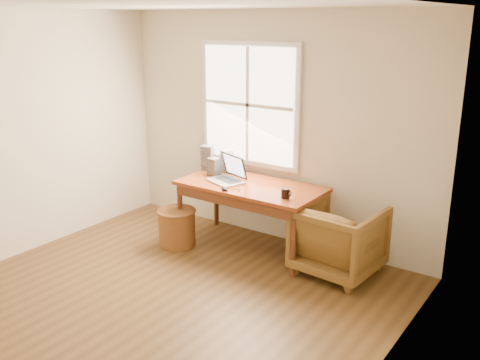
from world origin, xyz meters
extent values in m
cube|color=brown|center=(0.00, 0.00, -0.01)|extent=(4.00, 4.50, 0.02)
cube|color=white|center=(0.00, 0.00, 2.61)|extent=(4.00, 4.50, 0.02)
cube|color=beige|center=(0.00, 2.26, 1.30)|extent=(4.00, 0.02, 2.60)
cube|color=beige|center=(2.01, 0.00, 1.30)|extent=(0.02, 4.50, 2.60)
cube|color=silver|center=(-0.30, 2.22, 1.55)|extent=(1.32, 0.05, 1.42)
cube|color=white|center=(-0.30, 2.19, 1.55)|extent=(1.20, 0.02, 1.30)
cube|color=silver|center=(-0.30, 2.18, 1.55)|extent=(0.04, 0.02, 1.30)
cube|color=silver|center=(-0.30, 2.18, 1.55)|extent=(1.20, 0.02, 0.04)
cube|color=brown|center=(0.00, 1.80, 0.73)|extent=(1.60, 0.80, 0.04)
imported|color=brown|center=(1.08, 1.80, 0.36)|extent=(0.83, 0.85, 0.72)
cylinder|color=brown|center=(-0.73, 1.38, 0.21)|extent=(0.45, 0.45, 0.41)
ellipsoid|color=black|center=(-0.10, 1.46, 0.77)|extent=(0.11, 0.08, 0.03)
cylinder|color=black|center=(0.54, 1.62, 0.80)|extent=(0.11, 0.11, 0.10)
cube|color=silver|center=(-0.54, 2.10, 0.88)|extent=(0.16, 0.16, 0.25)
cube|color=#27262B|center=(-0.56, 1.88, 0.85)|extent=(0.14, 0.13, 0.20)
cube|color=gray|center=(-0.75, 2.00, 0.90)|extent=(0.16, 0.15, 0.30)
cube|color=#A8ADB4|center=(-0.46, 2.07, 0.85)|extent=(0.16, 0.14, 0.19)
camera|label=1|loc=(3.11, -2.86, 2.49)|focal=40.00mm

